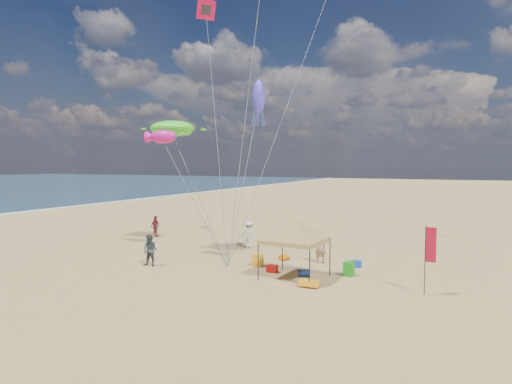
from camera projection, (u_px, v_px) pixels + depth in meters
ground at (231, 271)px, 23.33m from camera, size 280.00×280.00×0.00m
canopy_tent at (295, 223)px, 21.70m from camera, size 5.38×5.38×3.32m
feather_flag at (429, 249)px, 18.92m from camera, size 0.46×0.09×3.02m
cooler_red at (272, 269)px, 23.05m from camera, size 0.54×0.38×0.38m
cooler_blue at (356, 264)px, 24.15m from camera, size 0.54×0.38×0.38m
bag_navy at (304, 274)px, 22.06m from camera, size 0.69×0.54×0.36m
bag_orange at (284, 257)px, 25.88m from camera, size 0.54×0.69×0.36m
chair_green at (349, 269)px, 22.31m from camera, size 0.50×0.50×0.70m
chair_yellow at (258, 260)px, 24.37m from camera, size 0.50×0.50×0.70m
crate_grey at (302, 283)px, 20.46m from camera, size 0.34×0.30×0.28m
beach_cart at (309, 283)px, 20.27m from camera, size 0.90×0.50×0.24m
person_near_a at (320, 247)px, 25.17m from camera, size 0.79×0.74×1.82m
person_near_b at (150, 250)px, 24.36m from camera, size 0.96×0.80×1.77m
person_near_c at (249, 234)px, 29.67m from camera, size 1.23×0.76×1.84m
person_far_a at (155, 226)px, 34.11m from camera, size 0.42×0.97×1.63m
turtle_kite at (172, 129)px, 28.61m from camera, size 3.79×3.49×1.01m
fish_kite at (163, 137)px, 26.57m from camera, size 2.03×1.37×0.82m
squid_kite at (259, 97)px, 30.46m from camera, size 1.05×1.05×2.32m
stunt_kite_red at (206, 10)px, 32.08m from camera, size 1.36×1.43×1.25m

